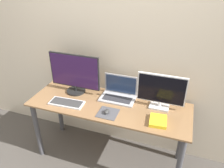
% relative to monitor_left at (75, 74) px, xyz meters
% --- Properties ---
extents(wall_back, '(7.00, 0.05, 2.50)m').
position_rel_monitor_left_xyz_m(wall_back, '(0.44, 0.24, 0.28)').
color(wall_back, beige).
rests_on(wall_back, ground_plane).
extents(desk, '(1.68, 0.59, 0.75)m').
position_rel_monitor_left_xyz_m(desk, '(0.44, -0.12, -0.36)').
color(desk, olive).
rests_on(desk, ground_plane).
extents(monitor_left, '(0.58, 0.21, 0.45)m').
position_rel_monitor_left_xyz_m(monitor_left, '(0.00, 0.00, 0.00)').
color(monitor_left, black).
rests_on(monitor_left, desk).
extents(monitor_right, '(0.48, 0.14, 0.37)m').
position_rel_monitor_left_xyz_m(monitor_right, '(0.95, 0.00, -0.04)').
color(monitor_right, silver).
rests_on(monitor_right, desk).
extents(laptop, '(0.37, 0.23, 0.24)m').
position_rel_monitor_left_xyz_m(laptop, '(0.50, 0.04, -0.17)').
color(laptop, '#ADADB2').
rests_on(laptop, desk).
extents(keyboard, '(0.37, 0.17, 0.02)m').
position_rel_monitor_left_xyz_m(keyboard, '(0.02, -0.25, -0.22)').
color(keyboard, silver).
rests_on(keyboard, desk).
extents(mousepad, '(0.19, 0.19, 0.00)m').
position_rel_monitor_left_xyz_m(mousepad, '(0.49, -0.27, -0.23)').
color(mousepad, '#47474C').
rests_on(mousepad, desk).
extents(mouse, '(0.05, 0.07, 0.04)m').
position_rel_monitor_left_xyz_m(mouse, '(0.48, -0.28, -0.20)').
color(mouse, '#333333').
rests_on(mouse, mousepad).
extents(book, '(0.17, 0.20, 0.03)m').
position_rel_monitor_left_xyz_m(book, '(0.97, -0.25, -0.21)').
color(book, yellow).
rests_on(book, desk).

